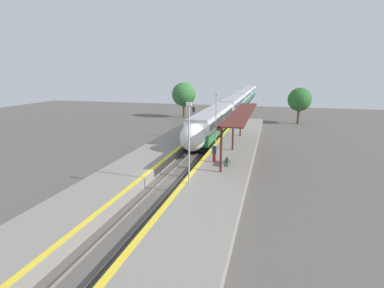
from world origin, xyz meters
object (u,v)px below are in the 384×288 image
(platform_bench, at_px, (228,160))
(lamppost_mid, at_px, (216,118))
(train, at_px, (238,101))
(railway_signal, at_px, (194,119))
(person_waiting, at_px, (214,153))
(lamppost_near, at_px, (189,139))

(platform_bench, height_order, lamppost_mid, lamppost_mid)
(train, bearing_deg, platform_bench, -84.57)
(platform_bench, height_order, railway_signal, railway_signal)
(person_waiting, bearing_deg, platform_bench, -18.36)
(lamppost_near, bearing_deg, train, 92.45)
(railway_signal, relative_size, lamppost_near, 0.71)
(person_waiting, height_order, lamppost_near, lamppost_near)
(platform_bench, distance_m, lamppost_near, 6.54)
(railway_signal, distance_m, lamppost_mid, 9.74)
(railway_signal, height_order, lamppost_near, lamppost_near)
(lamppost_mid, bearing_deg, lamppost_near, -90.00)
(train, relative_size, railway_signal, 19.99)
(train, xyz_separation_m, lamppost_mid, (2.19, -40.52, 2.05))
(person_waiting, distance_m, lamppost_near, 6.43)
(platform_bench, bearing_deg, person_waiting, 161.64)
(platform_bench, distance_m, person_waiting, 1.51)
(lamppost_near, distance_m, lamppost_mid, 10.68)
(lamppost_mid, bearing_deg, person_waiting, -80.74)
(person_waiting, xyz_separation_m, lamppost_near, (-0.79, -5.86, 2.54))
(person_waiting, distance_m, lamppost_mid, 5.51)
(person_waiting, distance_m, railway_signal, 14.32)
(lamppost_mid, bearing_deg, platform_bench, -67.73)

